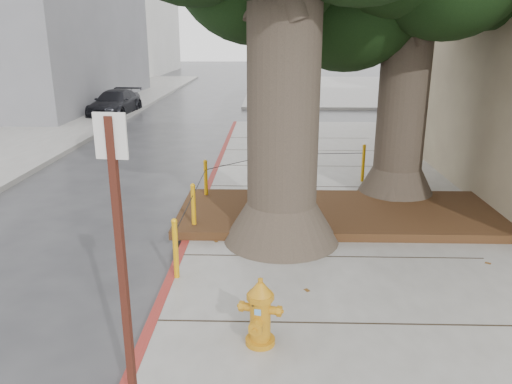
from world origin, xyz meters
TOP-DOWN VIEW (x-y plane):
  - ground at (0.00, 0.00)m, footprint 140.00×140.00m
  - sidewalk_far at (6.00, 30.00)m, footprint 16.00×20.00m
  - curb_red at (-2.00, 2.50)m, footprint 0.14×26.00m
  - planter_bed at (0.90, 3.90)m, footprint 6.40×2.60m
  - bollard_ring at (-0.87, 4.38)m, footprint 3.79×5.39m
  - fire_hydrant at (-0.61, -0.46)m, footprint 0.45×0.43m
  - signpost at (-1.85, -1.46)m, footprint 0.29×0.07m
  - car_silver at (7.00, 19.12)m, footprint 4.03×1.88m
  - car_dark at (-7.87, 18.03)m, footprint 1.92×4.14m

SIDE VIEW (x-z plane):
  - ground at x=0.00m, z-range 0.00..0.00m
  - sidewalk_far at x=6.00m, z-range 0.00..0.15m
  - curb_red at x=-2.00m, z-range -0.01..0.15m
  - planter_bed at x=0.90m, z-range 0.15..0.31m
  - fire_hydrant at x=-0.61m, z-range 0.14..0.99m
  - car_dark at x=-7.87m, z-range 0.00..1.17m
  - bollard_ring at x=-0.87m, z-range 0.19..1.14m
  - car_silver at x=7.00m, z-range 0.00..1.33m
  - signpost at x=-1.85m, z-range 0.34..3.21m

